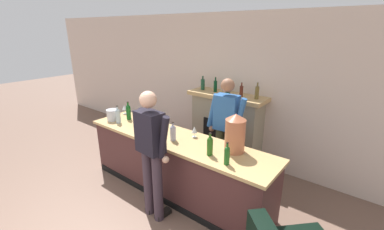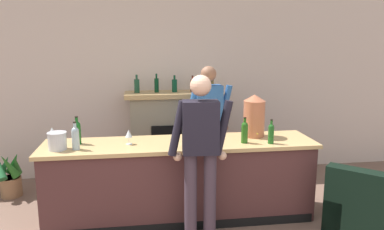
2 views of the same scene
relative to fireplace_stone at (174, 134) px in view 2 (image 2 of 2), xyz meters
name	(u,v)px [view 2 (image 2 of 2)]	position (x,y,z in m)	size (l,w,h in m)	color
wall_back_panel	(173,87)	(0.01, 0.26, 0.69)	(12.00, 0.07, 2.75)	beige
bar_counter	(180,180)	(-0.06, -1.39, -0.21)	(3.15, 0.73, 0.94)	#4A2827
fireplace_stone	(174,134)	(0.00, 0.00, 0.00)	(1.47, 0.52, 1.62)	gray
armchair_black	(370,210)	(1.97, -2.04, -0.42)	(1.15, 1.15, 0.78)	black
potted_plant_corner	(10,175)	(-2.29, -0.43, -0.38)	(0.43, 0.43, 0.64)	#926845
person_customer	(200,153)	(0.07, -1.98, 0.30)	(0.66, 0.32, 1.77)	#3E303A
person_bartender	(208,124)	(0.39, -0.69, 0.30)	(0.66, 0.33, 1.77)	#474B2C
copper_dispenser	(254,115)	(0.86, -1.24, 0.52)	(0.27, 0.30, 0.52)	#B46443
ice_bucket_steel	(57,141)	(-1.41, -1.50, 0.36)	(0.20, 0.20, 0.19)	silver
wine_bottle_port_short	(245,131)	(0.66, -1.52, 0.39)	(0.08, 0.08, 0.30)	#235817
wine_bottle_cabernet_heavy	(186,133)	(0.00, -1.48, 0.39)	(0.08, 0.08, 0.28)	#A4A6BD
wine_bottle_merlot_tall	(271,133)	(0.95, -1.59, 0.39)	(0.07, 0.07, 0.28)	#1B551B
wine_bottle_burgundy_dark	(77,132)	(-1.23, -1.29, 0.40)	(0.08, 0.08, 0.32)	#115018
wine_bottle_chardonnay_pale	(75,137)	(-1.21, -1.53, 0.40)	(0.08, 0.08, 0.31)	#9BB2B9
wine_glass_front_right	(52,131)	(-1.53, -1.15, 0.38)	(0.08, 0.08, 0.17)	silver
wine_glass_mid_counter	(197,128)	(0.16, -1.20, 0.37)	(0.08, 0.08, 0.17)	silver
wine_glass_near_bucket	(129,134)	(-0.65, -1.40, 0.38)	(0.08, 0.08, 0.17)	silver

